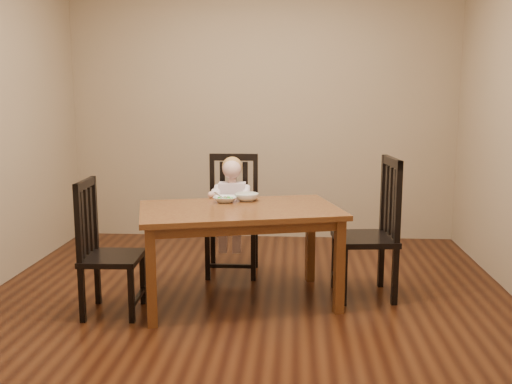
# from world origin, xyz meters

# --- Properties ---
(room) EXTENTS (4.01, 4.01, 2.71)m
(room) POSITION_xyz_m (0.00, 0.00, 1.35)
(room) COLOR #401E0D
(room) RESTS_ON ground
(dining_table) EXTENTS (1.58, 1.18, 0.71)m
(dining_table) POSITION_xyz_m (-0.05, 0.04, 0.62)
(dining_table) COLOR #502212
(dining_table) RESTS_ON room
(chair_child) EXTENTS (0.44, 0.42, 1.01)m
(chair_child) POSITION_xyz_m (-0.18, 0.75, 0.48)
(chair_child) COLOR black
(chair_child) RESTS_ON room
(chair_left) EXTENTS (0.40, 0.42, 0.94)m
(chair_left) POSITION_xyz_m (-0.96, -0.25, 0.45)
(chair_left) COLOR black
(chair_left) RESTS_ON room
(chair_right) EXTENTS (0.48, 0.50, 1.05)m
(chair_right) POSITION_xyz_m (0.92, 0.22, 0.50)
(chair_right) COLOR black
(chair_right) RESTS_ON room
(toddler) EXTENTS (0.31, 0.38, 0.51)m
(toddler) POSITION_xyz_m (-0.18, 0.69, 0.61)
(toddler) COLOR white
(toddler) RESTS_ON chair_child
(bowl_peas) EXTENTS (0.18, 0.18, 0.04)m
(bowl_peas) POSITION_xyz_m (-0.18, 0.24, 0.73)
(bowl_peas) COLOR silver
(bowl_peas) RESTS_ON dining_table
(bowl_veg) EXTENTS (0.24, 0.24, 0.06)m
(bowl_veg) POSITION_xyz_m (-0.02, 0.31, 0.73)
(bowl_veg) COLOR silver
(bowl_veg) RESTS_ON dining_table
(fork) EXTENTS (0.11, 0.10, 0.05)m
(fork) POSITION_xyz_m (-0.22, 0.21, 0.75)
(fork) COLOR silver
(fork) RESTS_ON bowl_peas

